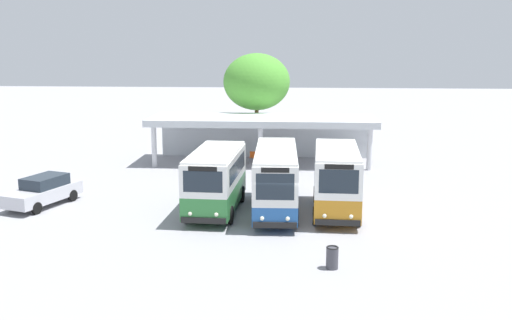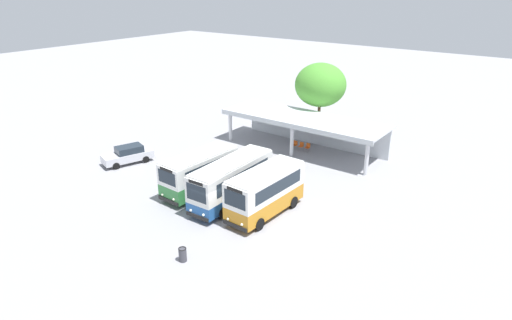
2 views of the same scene
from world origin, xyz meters
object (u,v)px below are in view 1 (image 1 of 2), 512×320
at_px(waiting_chair_second_from_end, 262,156).
at_px(litter_bin_apron, 332,257).
at_px(city_bus_nearest_orange, 216,178).
at_px(city_bus_second_in_row, 276,178).
at_px(waiting_chair_middle_seat, 272,156).
at_px(waiting_chair_end_by_column, 253,156).
at_px(city_bus_middle_cream, 336,178).
at_px(parked_car_flank, 43,191).

relative_size(waiting_chair_second_from_end, litter_bin_apron, 0.96).
xyz_separation_m(city_bus_nearest_orange, city_bus_second_in_row, (3.13, 0.16, 0.05)).
xyz_separation_m(waiting_chair_second_from_end, waiting_chair_middle_seat, (0.70, 0.09, 0.00)).
bearing_deg(waiting_chair_second_from_end, waiting_chair_end_by_column, -178.26).
bearing_deg(city_bus_second_in_row, waiting_chair_middle_seat, 93.58).
bearing_deg(city_bus_middle_cream, waiting_chair_second_from_end, 110.06).
bearing_deg(waiting_chair_end_by_column, litter_bin_apron, -76.97).
xyz_separation_m(city_bus_middle_cream, waiting_chair_second_from_end, (-4.62, 12.66, -1.35)).
relative_size(parked_car_flank, waiting_chair_second_from_end, 5.62).
relative_size(waiting_chair_end_by_column, litter_bin_apron, 0.96).
distance_m(parked_car_flank, waiting_chair_second_from_end, 16.62).
xyz_separation_m(city_bus_middle_cream, waiting_chair_middle_seat, (-3.93, 12.75, -1.35)).
bearing_deg(city_bus_nearest_orange, parked_car_flank, 177.04).
bearing_deg(waiting_chair_end_by_column, waiting_chair_middle_seat, 4.72).
relative_size(city_bus_nearest_orange, city_bus_middle_cream, 1.00).
bearing_deg(waiting_chair_end_by_column, city_bus_second_in_row, -80.15).
relative_size(city_bus_nearest_orange, waiting_chair_middle_seat, 7.91).
relative_size(city_bus_nearest_orange, parked_car_flank, 1.41).
xyz_separation_m(waiting_chair_end_by_column, waiting_chair_middle_seat, (1.39, 0.11, 0.00)).
height_order(city_bus_nearest_orange, waiting_chair_second_from_end, city_bus_nearest_orange).
xyz_separation_m(city_bus_second_in_row, litter_bin_apron, (2.52, -7.76, -1.39)).
height_order(waiting_chair_second_from_end, litter_bin_apron, litter_bin_apron).
xyz_separation_m(waiting_chair_end_by_column, waiting_chair_second_from_end, (0.70, 0.02, 0.00)).
bearing_deg(city_bus_middle_cream, waiting_chair_end_by_column, 112.82).
height_order(city_bus_second_in_row, waiting_chair_middle_seat, city_bus_second_in_row).
xyz_separation_m(parked_car_flank, waiting_chair_middle_seat, (11.87, 12.38, -0.31)).
bearing_deg(waiting_chair_second_from_end, waiting_chair_middle_seat, 7.68).
bearing_deg(waiting_chair_second_from_end, parked_car_flank, -132.29).
bearing_deg(waiting_chair_middle_seat, litter_bin_apron, -80.79).
relative_size(waiting_chair_middle_seat, litter_bin_apron, 0.96).
distance_m(city_bus_nearest_orange, city_bus_middle_cream, 6.27).
bearing_deg(litter_bin_apron, city_bus_middle_cream, 85.50).
xyz_separation_m(waiting_chair_middle_seat, litter_bin_apron, (3.32, -20.47, -0.07)).
bearing_deg(parked_car_flank, city_bus_middle_cream, -1.33).
height_order(city_bus_nearest_orange, city_bus_second_in_row, city_bus_second_in_row).
relative_size(waiting_chair_end_by_column, waiting_chair_second_from_end, 1.00).
bearing_deg(litter_bin_apron, city_bus_nearest_orange, 126.69).
distance_m(parked_car_flank, waiting_chair_middle_seat, 17.16).
relative_size(city_bus_nearest_orange, waiting_chair_end_by_column, 7.91).
height_order(city_bus_second_in_row, waiting_chair_end_by_column, city_bus_second_in_row).
distance_m(city_bus_nearest_orange, waiting_chair_second_from_end, 12.95).
bearing_deg(city_bus_nearest_orange, litter_bin_apron, -53.31).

